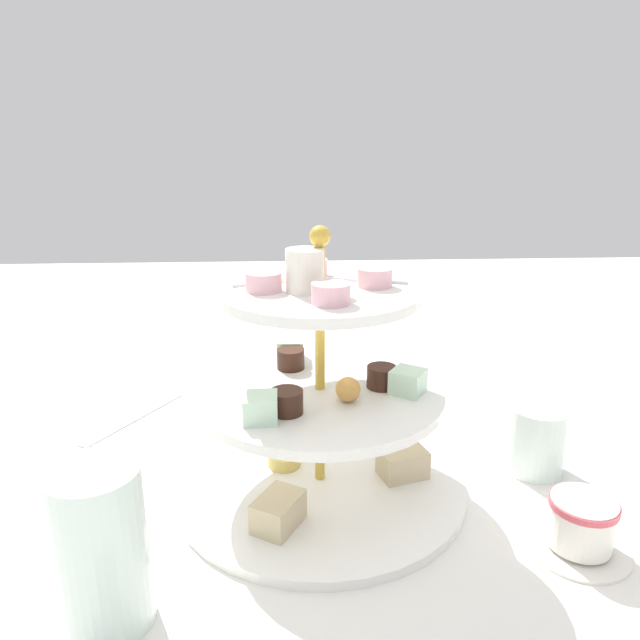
# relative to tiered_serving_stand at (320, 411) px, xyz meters

# --- Properties ---
(ground_plane) EXTENTS (2.40, 2.40, 0.00)m
(ground_plane) POSITION_rel_tiered_serving_stand_xyz_m (-0.00, -0.00, -0.09)
(ground_plane) COLOR silver
(tiered_serving_stand) EXTENTS (0.30, 0.30, 0.28)m
(tiered_serving_stand) POSITION_rel_tiered_serving_stand_xyz_m (0.00, 0.00, 0.00)
(tiered_serving_stand) COLOR white
(tiered_serving_stand) RESTS_ON ground_plane
(water_glass_tall_right) EXTENTS (0.07, 0.07, 0.13)m
(water_glass_tall_right) POSITION_rel_tiered_serving_stand_xyz_m (0.17, 0.17, -0.02)
(water_glass_tall_right) COLOR silver
(water_glass_tall_right) RESTS_ON ground_plane
(water_glass_short_left) EXTENTS (0.06, 0.06, 0.08)m
(water_glass_short_left) POSITION_rel_tiered_serving_stand_xyz_m (-0.24, -0.02, -0.05)
(water_glass_short_left) COLOR silver
(water_glass_short_left) RESTS_ON ground_plane
(teacup_with_saucer) EXTENTS (0.09, 0.09, 0.05)m
(teacup_with_saucer) POSITION_rel_tiered_serving_stand_xyz_m (-0.23, 0.11, -0.06)
(teacup_with_saucer) COLOR white
(teacup_with_saucer) RESTS_ON ground_plane
(butter_knife_left) EXTENTS (0.10, 0.15, 0.00)m
(butter_knife_left) POSITION_rel_tiered_serving_stand_xyz_m (0.24, -0.17, -0.09)
(butter_knife_left) COLOR silver
(butter_knife_left) RESTS_ON ground_plane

